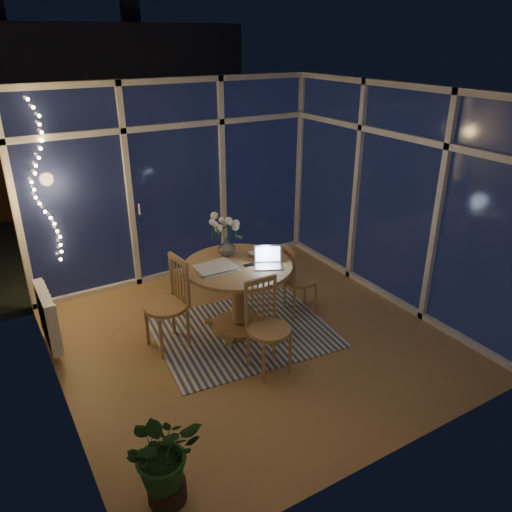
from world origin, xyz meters
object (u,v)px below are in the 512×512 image
(dining_table, at_px, (238,297))
(laptop, at_px, (269,257))
(chair_left, at_px, (166,305))
(chair_front, at_px, (269,328))
(flower_vase, at_px, (227,247))
(chair_right, at_px, (300,279))
(potted_plant, at_px, (164,459))

(dining_table, height_order, laptop, laptop)
(chair_left, xyz_separation_m, laptop, (1.07, -0.30, 0.41))
(dining_table, distance_m, chair_front, 0.82)
(chair_front, bearing_deg, flower_vase, 84.78)
(chair_left, distance_m, chair_right, 1.64)
(chair_left, distance_m, laptop, 1.18)
(chair_front, distance_m, flower_vase, 1.18)
(flower_vase, height_order, potted_plant, flower_vase)
(flower_vase, bearing_deg, dining_table, -93.23)
(chair_front, distance_m, potted_plant, 1.72)
(dining_table, distance_m, laptop, 0.61)
(chair_right, relative_size, laptop, 2.91)
(dining_table, height_order, potted_plant, dining_table)
(chair_right, distance_m, flower_vase, 0.98)
(chair_front, relative_size, flower_vase, 4.56)
(chair_right, bearing_deg, chair_left, 95.10)
(potted_plant, bearing_deg, chair_front, 32.73)
(chair_left, height_order, chair_front, chair_left)
(laptop, bearing_deg, chair_right, 45.19)
(chair_left, height_order, laptop, laptop)
(dining_table, distance_m, chair_left, 0.83)
(potted_plant, bearing_deg, chair_right, 35.88)
(chair_front, xyz_separation_m, flower_vase, (0.12, 1.09, 0.43))
(chair_right, height_order, potted_plant, chair_right)
(dining_table, relative_size, chair_right, 1.36)
(dining_table, height_order, flower_vase, flower_vase)
(chair_left, xyz_separation_m, flower_vase, (0.83, 0.19, 0.40))
(chair_left, bearing_deg, chair_front, 30.88)
(chair_front, distance_m, laptop, 0.82)
(dining_table, relative_size, flower_vase, 5.62)
(chair_front, relative_size, potted_plant, 1.26)
(chair_right, relative_size, potted_plant, 1.14)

